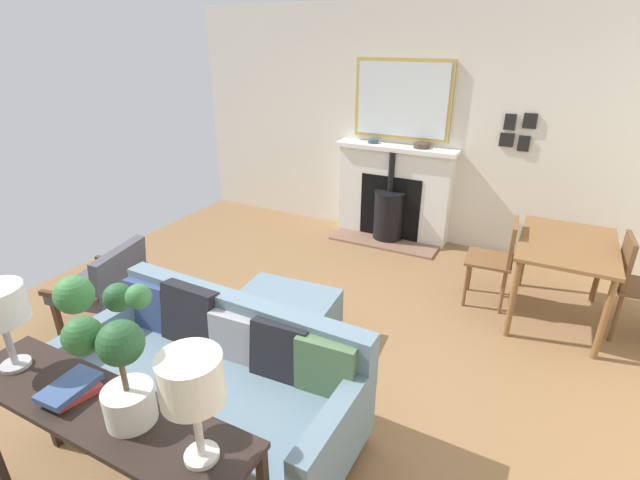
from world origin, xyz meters
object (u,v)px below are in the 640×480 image
Objects in this scene: dining_chair_by_back_wall at (634,279)px; armchair_accent at (106,282)px; fireplace at (392,198)px; mantel_bowl_far at (421,145)px; potted_plant at (112,351)px; dining_chair_near_fireplace at (499,255)px; dining_table at (566,253)px; mantel_bowl_near at (373,141)px; sofa at (215,379)px; console_table at (102,422)px; table_lamp_far_end at (192,383)px; book_stack at (72,389)px; ottoman at (284,315)px.

armchair_accent is at bearing -64.13° from dining_chair_by_back_wall.
fireplace reaches higher than armchair_accent.
mantel_bowl_far reaches higher than fireplace.
dining_chair_near_fireplace is (-3.14, 1.13, -0.68)m from potted_plant.
dining_chair_by_back_wall is (0.01, 0.51, -0.12)m from dining_table.
potted_plant is (4.20, 0.25, 0.67)m from fireplace.
potted_plant is at bearing 7.37° from mantel_bowl_near.
fireplace reaches higher than sofa.
table_lamp_far_end is at bearing 90.00° from console_table.
dining_chair_near_fireplace is at bearing -90.56° from dining_chair_by_back_wall.
book_stack reaches higher than dining_table.
potted_plant is 0.64× the size of dining_table.
dining_chair_by_back_wall is at bearing 145.32° from potted_plant.
ottoman is 2.85m from dining_chair_by_back_wall.
mantel_bowl_far is (-0.03, 0.29, 0.67)m from fireplace.
mantel_bowl_near is at bearing -112.01° from dining_chair_by_back_wall.
dining_table reaches higher than ottoman.
mantel_bowl_near reaches higher than ottoman.
potted_plant is (0.02, 0.21, 0.49)m from console_table.
dining_table is 1.27× the size of dining_chair_near_fireplace.
ottoman is (2.48, 0.24, -0.93)m from mantel_bowl_near.
sofa is (3.42, 0.04, -0.16)m from fireplace.
potted_plant is 0.77× the size of dining_chair_by_back_wall.
potted_plant is 3.86m from dining_chair_by_back_wall.
book_stack is at bearing -25.86° from dining_chair_near_fireplace.
potted_plant is 3.58m from dining_table.
potted_plant reaches higher than ottoman.
armchair_accent is 2.25m from potted_plant.
book_stack is 0.25× the size of dining_table.
book_stack is at bearing -92.01° from potted_plant.
book_stack reaches higher than sofa.
dining_chair_by_back_wall is at bearing 142.64° from console_table.
fireplace is at bearing -84.29° from mantel_bowl_far.
dining_table is at bearing 89.45° from dining_chair_near_fireplace.
dining_chair_by_back_wall is (-2.35, 2.38, 0.17)m from sofa.
console_table is 0.53m from potted_plant.
book_stack reaches higher than ottoman.
fireplace is 1.72× the size of ottoman.
armchair_accent is at bearing -125.64° from potted_plant.
mantel_bowl_far reaches higher than console_table.
ottoman is at bearing -45.79° from dining_chair_near_fireplace.
book_stack is (1.73, -0.08, 0.58)m from ottoman.
table_lamp_far_end reaches higher than sofa.
ottoman is 2.00m from potted_plant.
table_lamp_far_end reaches higher than console_table.
fireplace is 2.18m from dining_table.
mantel_bowl_far is 0.16× the size of dining_table.
armchair_accent is at bearing -60.74° from dining_table.
table_lamp_far_end reaches higher than ottoman.
table_lamp_far_end reaches higher than dining_chair_by_back_wall.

